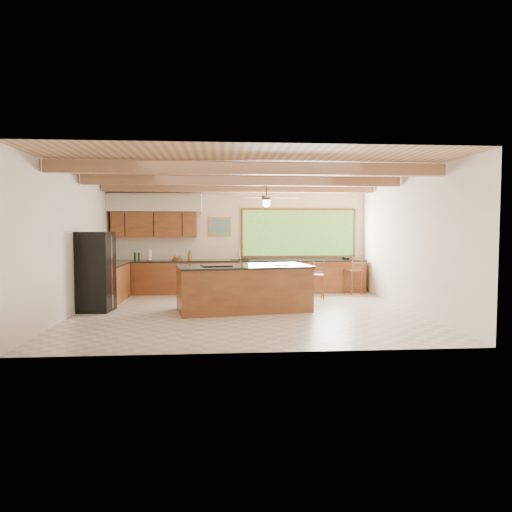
{
  "coord_description": "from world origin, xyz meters",
  "views": [
    {
      "loc": [
        -0.52,
        -9.72,
        1.79
      ],
      "look_at": [
        0.29,
        0.8,
        1.16
      ],
      "focal_mm": 32.0,
      "sensor_mm": 36.0,
      "label": 1
    }
  ],
  "objects": [
    {
      "name": "island",
      "position": [
        -0.04,
        0.19,
        0.5
      ],
      "size": [
        3.03,
        1.81,
        1.01
      ],
      "rotation": [
        0.0,
        0.0,
        0.17
      ],
      "color": "brown",
      "rests_on": "ground"
    },
    {
      "name": "bar_stool_a",
      "position": [
        0.1,
        1.97,
        0.59
      ],
      "size": [
        0.39,
        0.39,
        0.99
      ],
      "rotation": [
        0.0,
        0.0,
        0.11
      ],
      "color": "brown",
      "rests_on": "ground"
    },
    {
      "name": "room_shell",
      "position": [
        -0.17,
        0.65,
        2.21
      ],
      "size": [
        7.27,
        6.54,
        3.02
      ],
      "color": "beige",
      "rests_on": "ground"
    },
    {
      "name": "bar_stool_d",
      "position": [
        1.92,
        1.62,
        0.6
      ],
      "size": [
        0.37,
        0.37,
        1.01
      ],
      "rotation": [
        0.0,
        0.0,
        -0.03
      ],
      "color": "brown",
      "rests_on": "ground"
    },
    {
      "name": "counter_run",
      "position": [
        -0.82,
        2.52,
        0.46
      ],
      "size": [
        7.12,
        3.1,
        1.23
      ],
      "color": "brown",
      "rests_on": "ground"
    },
    {
      "name": "ground",
      "position": [
        0.0,
        0.0,
        0.0
      ],
      "size": [
        7.2,
        7.2,
        0.0
      ],
      "primitive_type": "plane",
      "color": "beige",
      "rests_on": "ground"
    },
    {
      "name": "refrigerator",
      "position": [
        -3.22,
        0.31,
        0.86
      ],
      "size": [
        0.74,
        0.72,
        1.73
      ],
      "rotation": [
        0.0,
        0.0,
        -0.1
      ],
      "color": "black",
      "rests_on": "ground"
    },
    {
      "name": "bar_stool_c",
      "position": [
        3.08,
        2.39,
        0.64
      ],
      "size": [
        0.5,
        0.5,
        1.09
      ],
      "rotation": [
        0.0,
        0.0,
        0.37
      ],
      "color": "brown",
      "rests_on": "ground"
    },
    {
      "name": "bar_stool_b",
      "position": [
        1.67,
        2.22,
        0.56
      ],
      "size": [
        0.37,
        0.37,
        0.95
      ],
      "rotation": [
        0.0,
        0.0,
        0.08
      ],
      "color": "brown",
      "rests_on": "ground"
    }
  ]
}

